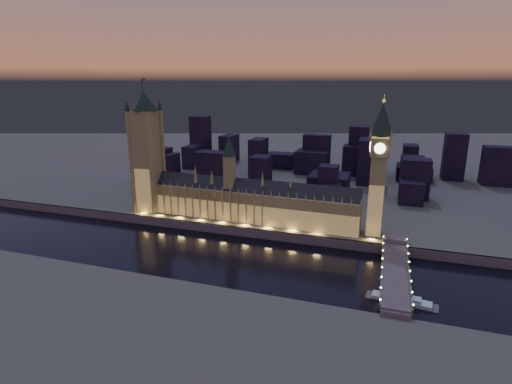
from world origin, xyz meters
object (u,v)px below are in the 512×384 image
(victoria_tower, at_px, (146,147))
(westminster_bridge, at_px, (395,272))
(palace_of_westminster, at_px, (249,201))
(river_boat, at_px, (401,300))
(elizabeth_tower, at_px, (379,159))

(victoria_tower, relative_size, westminster_bridge, 1.14)
(palace_of_westminster, distance_m, river_boat, 165.15)
(westminster_bridge, bearing_deg, elizabeth_tower, 104.89)
(westminster_bridge, bearing_deg, victoria_tower, 164.48)
(palace_of_westminster, height_order, westminster_bridge, palace_of_westminster)
(palace_of_westminster, xyz_separation_m, westminster_bridge, (129.41, -65.19, -20.38))
(elizabeth_tower, height_order, westminster_bridge, elizabeth_tower)
(elizabeth_tower, bearing_deg, river_boat, -76.98)
(river_boat, bearing_deg, westminster_bridge, 98.62)
(palace_of_westminster, bearing_deg, victoria_tower, 179.90)
(elizabeth_tower, xyz_separation_m, river_boat, (21.70, -93.85, -71.25))
(westminster_bridge, xyz_separation_m, river_boat, (4.31, -28.48, -4.43))
(elizabeth_tower, bearing_deg, victoria_tower, 180.00)
(elizabeth_tower, relative_size, westminster_bridge, 1.03)
(elizabeth_tower, distance_m, westminster_bridge, 95.09)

